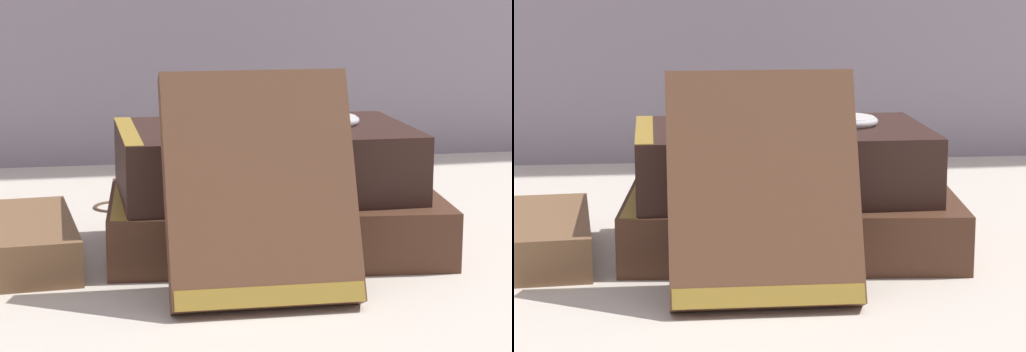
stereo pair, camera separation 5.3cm
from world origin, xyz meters
TOP-DOWN VIEW (x-y plane):
  - ground_plane at (0.00, 0.00)m, footprint 3.00×3.00m
  - book_flat_bottom at (-0.00, 0.01)m, footprint 0.24×0.16m
  - book_flat_top at (-0.01, 0.01)m, footprint 0.21×0.13m
  - book_leaning_front at (-0.03, -0.10)m, footprint 0.12×0.07m
  - pocket_watch at (0.04, 0.02)m, footprint 0.05×0.05m
  - reading_glasses at (-0.08, 0.17)m, footprint 0.10×0.06m

SIDE VIEW (x-z plane):
  - ground_plane at x=0.00m, z-range 0.00..0.00m
  - reading_glasses at x=-0.08m, z-range 0.00..0.00m
  - book_flat_bottom at x=0.00m, z-range 0.00..0.04m
  - book_leaning_front at x=-0.03m, z-range 0.00..0.13m
  - book_flat_top at x=-0.01m, z-range 0.04..0.09m
  - pocket_watch at x=0.04m, z-range 0.09..0.09m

